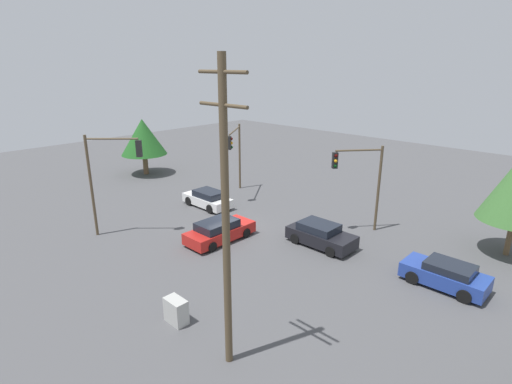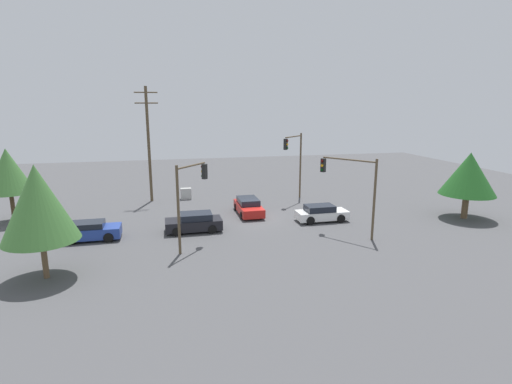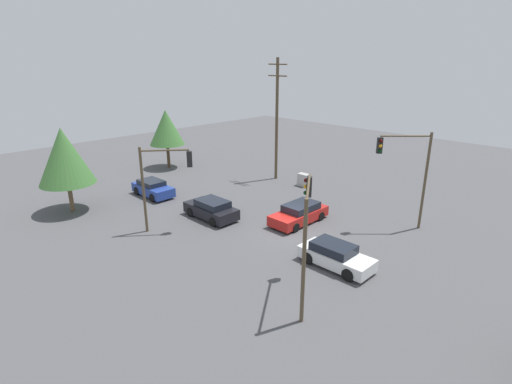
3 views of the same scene
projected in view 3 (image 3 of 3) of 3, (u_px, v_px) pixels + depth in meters
The scene contains 12 objects.
ground_plane at pixel (290, 230), 27.55m from camera, with size 80.00×80.00×0.00m, color #4C4C4F.
sedan_white at pixel (335, 256), 22.63m from camera, with size 4.31×1.91×1.37m.
sedan_red at pixel (299, 213), 28.69m from camera, with size 2.03×4.70×1.40m.
sedan_dark at pixel (211, 209), 29.45m from camera, with size 4.30×2.05×1.44m.
sedan_blue at pixel (153, 188), 34.19m from camera, with size 4.10×1.93×1.36m.
traffic_signal_main at pixel (408, 165), 26.46m from camera, with size 2.66×2.63×6.75m.
traffic_signal_cross at pixel (162, 174), 26.27m from camera, with size 2.29×2.74×5.89m.
traffic_signal_aux at pixel (306, 222), 18.49m from camera, with size 2.86×3.81×5.90m.
utility_pole_tall at pixel (277, 117), 37.41m from camera, with size 2.20×0.28×11.33m.
electrical_cabinet at pixel (304, 180), 36.86m from camera, with size 1.08×0.63×1.15m, color #B2B2AD.
tree_corner at pixel (166, 128), 41.87m from camera, with size 3.64×3.64×6.16m.
tree_left at pixel (64, 156), 29.67m from camera, with size 4.08×4.08×6.49m.
Camera 3 is at (-16.07, 19.59, 11.37)m, focal length 28.00 mm.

